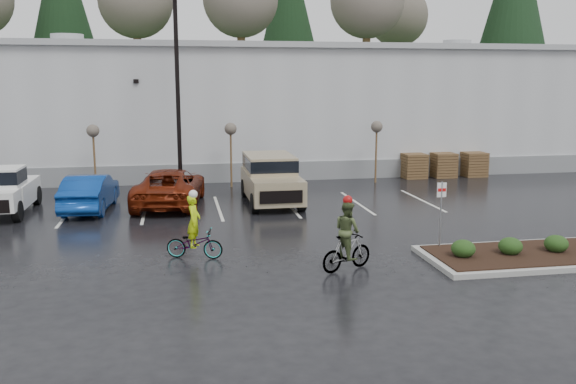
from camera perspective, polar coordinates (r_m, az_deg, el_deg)
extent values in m
plane|color=black|center=(18.22, 3.17, -6.34)|extent=(120.00, 120.00, 0.00)
cube|color=#AFB1B4|center=(39.21, -4.39, 7.84)|extent=(60.00, 15.00, 7.00)
cube|color=slate|center=(32.03, -2.88, 1.88)|extent=(60.00, 0.12, 1.00)
cube|color=#999B9E|center=(39.21, -4.46, 13.02)|extent=(60.50, 15.50, 0.30)
cube|color=#1F3D19|center=(62.13, -6.66, 8.28)|extent=(80.00, 25.00, 6.00)
cylinder|color=black|center=(28.96, -10.26, 8.78)|extent=(0.20, 0.20, 9.00)
cylinder|color=#472D1C|center=(30.45, -17.64, 2.67)|extent=(0.10, 0.10, 2.80)
sphere|color=#504840|center=(30.29, -17.79, 5.48)|extent=(0.60, 0.60, 0.60)
cylinder|color=#472D1C|center=(30.31, -5.35, 3.08)|extent=(0.10, 0.10, 2.80)
sphere|color=#504840|center=(30.16, -5.40, 5.91)|extent=(0.60, 0.60, 0.60)
cylinder|color=#472D1C|center=(31.85, 8.23, 3.37)|extent=(0.10, 0.10, 2.80)
sphere|color=#504840|center=(31.71, 8.31, 6.06)|extent=(0.60, 0.60, 0.60)
cube|color=#472D1C|center=(33.74, 11.69, 2.41)|extent=(1.20, 1.20, 1.35)
cube|color=#472D1C|center=(34.42, 14.32, 2.46)|extent=(1.20, 1.20, 1.35)
cube|color=#472D1C|center=(35.20, 16.99, 2.50)|extent=(1.20, 1.20, 1.35)
cube|color=gray|center=(20.13, 23.74, -5.38)|extent=(8.00, 3.00, 0.15)
cube|color=black|center=(20.11, 23.76, -5.12)|extent=(7.60, 2.60, 0.04)
ellipsoid|color=black|center=(18.55, 16.08, -5.12)|extent=(0.70, 0.70, 0.52)
ellipsoid|color=black|center=(19.25, 20.10, -4.78)|extent=(0.70, 0.70, 0.52)
ellipsoid|color=black|center=(20.05, 23.81, -4.45)|extent=(0.70, 0.70, 0.52)
cylinder|color=gray|center=(19.35, 14.08, -2.28)|extent=(0.05, 0.05, 2.20)
cube|color=white|center=(19.18, 14.19, 0.20)|extent=(0.30, 0.02, 0.45)
cube|color=red|center=(19.18, 14.20, 0.19)|extent=(0.26, 0.02, 0.10)
imported|color=navy|center=(26.08, -18.05, -0.03)|extent=(1.94, 4.67, 1.50)
imported|color=#651B09|center=(26.31, -11.01, 0.46)|extent=(3.30, 5.94, 1.57)
imported|color=#3F3F44|center=(18.45, -8.74, -4.79)|extent=(1.81, 1.08, 0.90)
imported|color=#B4D80C|center=(18.28, -8.80, -2.71)|extent=(0.53, 0.66, 1.57)
sphere|color=silver|center=(18.11, -8.87, -0.22)|extent=(0.26, 0.26, 0.26)
imported|color=#3F3F44|center=(17.16, 5.52, -5.65)|extent=(1.70, 1.12, 1.03)
imported|color=#404E29|center=(16.99, 5.56, -3.56)|extent=(0.72, 0.89, 1.62)
sphere|color=#990C0C|center=(16.81, 5.61, -0.76)|extent=(0.27, 0.27, 0.27)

